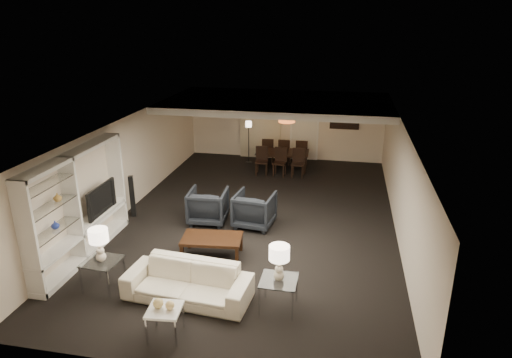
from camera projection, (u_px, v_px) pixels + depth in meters
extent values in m
plane|color=black|center=(256.00, 219.00, 11.85)|extent=(11.00, 11.00, 0.00)
cube|color=silver|center=(256.00, 125.00, 11.00)|extent=(7.00, 11.00, 0.02)
cube|color=beige|center=(285.00, 125.00, 16.50)|extent=(7.00, 0.02, 2.50)
cube|color=beige|center=(180.00, 300.00, 6.35)|extent=(7.00, 0.02, 2.50)
cube|color=beige|center=(126.00, 165.00, 12.06)|extent=(0.02, 11.00, 2.50)
cube|color=beige|center=(401.00, 183.00, 10.79)|extent=(0.02, 11.00, 2.50)
cube|color=silver|center=(278.00, 103.00, 14.27)|extent=(7.00, 4.00, 0.20)
cube|color=beige|center=(261.00, 125.00, 16.61)|extent=(1.50, 0.12, 2.40)
cube|color=silver|center=(304.00, 131.00, 16.42)|extent=(0.90, 0.05, 2.10)
cube|color=#142D38|center=(345.00, 119.00, 15.98)|extent=(0.95, 0.04, 0.65)
cylinder|color=#D8591E|center=(287.00, 118.00, 14.38)|extent=(0.52, 0.52, 0.24)
imported|color=beige|center=(188.00, 282.00, 8.42)|extent=(2.41, 1.12, 0.68)
imported|color=black|center=(208.00, 206.00, 11.55)|extent=(0.99, 1.01, 0.87)
imported|color=black|center=(254.00, 210.00, 11.33)|extent=(1.03, 1.06, 0.87)
sphere|color=#E3C678|center=(158.00, 303.00, 7.33)|extent=(0.17, 0.17, 0.17)
sphere|color=#EFC97E|center=(170.00, 305.00, 7.30)|extent=(0.15, 0.15, 0.15)
imported|color=black|center=(97.00, 199.00, 10.28)|extent=(1.15, 0.15, 0.66)
imported|color=#24389E|center=(55.00, 225.00, 8.87)|extent=(0.16, 0.16, 0.17)
imported|color=#C08E40|center=(57.00, 197.00, 8.89)|extent=(0.16, 0.16, 0.17)
cube|color=black|center=(132.00, 196.00, 11.85)|extent=(0.16, 0.16, 1.11)
imported|color=black|center=(282.00, 161.00, 15.54)|extent=(1.81, 1.06, 0.62)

